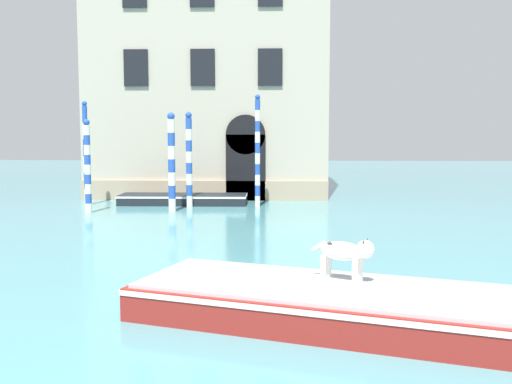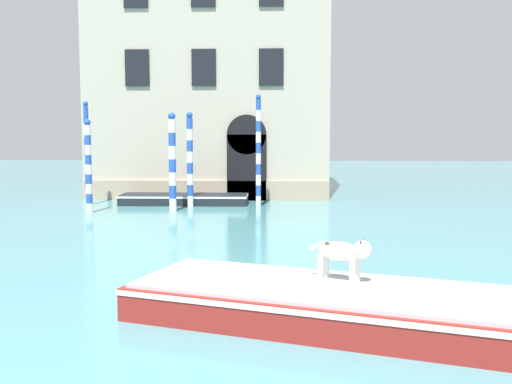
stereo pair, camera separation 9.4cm
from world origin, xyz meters
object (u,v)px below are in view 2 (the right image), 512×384
object	(u,v)px
mooring_pole_0	(258,150)
mooring_pole_2	(87,153)
mooring_pole_1	(88,166)
mooring_pole_4	(172,162)
mooring_pole_3	(190,159)
boat_foreground	(344,305)
boat_moored_near_palazzo	(184,199)
dog_on_deck	(343,252)

from	to	relation	value
mooring_pole_0	mooring_pole_2	xyz separation A→B (m)	(-6.91, 0.05, -0.12)
mooring_pole_0	mooring_pole_1	distance (m)	6.51
mooring_pole_4	mooring_pole_3	bearing A→B (deg)	73.19
mooring_pole_1	boat_foreground	bearing A→B (deg)	-56.92
mooring_pole_1	mooring_pole_4	xyz separation A→B (m)	(2.98, 0.56, 0.13)
mooring_pole_0	mooring_pole_2	size ratio (longest dim) A/B	1.06
mooring_pole_0	mooring_pole_4	world-z (taller)	mooring_pole_0
mooring_pole_2	mooring_pole_4	size ratio (longest dim) A/B	1.14
boat_moored_near_palazzo	mooring_pole_2	world-z (taller)	mooring_pole_2
boat_foreground	mooring_pole_2	xyz separation A→B (m)	(-8.90, 14.70, 1.80)
boat_moored_near_palazzo	mooring_pole_1	distance (m)	4.42
mooring_pole_1	mooring_pole_2	size ratio (longest dim) A/B	0.82
boat_foreground	dog_on_deck	world-z (taller)	dog_on_deck
mooring_pole_0	mooring_pole_4	size ratio (longest dim) A/B	1.21
boat_foreground	dog_on_deck	size ratio (longest dim) A/B	7.30
boat_foreground	mooring_pole_1	xyz separation A→B (m)	(-8.08, 12.40, 1.42)
boat_moored_near_palazzo	mooring_pole_4	world-z (taller)	mooring_pole_4
mooring_pole_2	mooring_pole_3	bearing A→B (deg)	-4.34
mooring_pole_1	mooring_pole_2	bearing A→B (deg)	109.64
mooring_pole_1	mooring_pole_2	xyz separation A→B (m)	(-0.82, 2.30, 0.38)
boat_foreground	mooring_pole_4	bearing A→B (deg)	129.55
boat_foreground	mooring_pole_4	xyz separation A→B (m)	(-5.10, 12.96, 1.55)
boat_moored_near_palazzo	mooring_pole_0	distance (m)	3.73
dog_on_deck	mooring_pole_4	world-z (taller)	mooring_pole_4
mooring_pole_3	mooring_pole_4	world-z (taller)	mooring_pole_3
mooring_pole_4	mooring_pole_1	bearing A→B (deg)	-169.31
boat_moored_near_palazzo	mooring_pole_4	distance (m)	2.82
boat_moored_near_palazzo	mooring_pole_0	bearing A→B (deg)	-11.92
boat_moored_near_palazzo	mooring_pole_0	xyz separation A→B (m)	(3.08, -0.61, 2.01)
mooring_pole_2	mooring_pole_4	world-z (taller)	mooring_pole_2
boat_moored_near_palazzo	mooring_pole_0	world-z (taller)	mooring_pole_0
mooring_pole_2	boat_foreground	bearing A→B (deg)	-58.81
dog_on_deck	mooring_pole_2	world-z (taller)	mooring_pole_2
boat_foreground	mooring_pole_0	bearing A→B (deg)	115.80
mooring_pole_3	mooring_pole_2	bearing A→B (deg)	175.66
dog_on_deck	mooring_pole_4	bearing A→B (deg)	141.01
mooring_pole_1	mooring_pole_3	size ratio (longest dim) A/B	0.91
boat_foreground	boat_moored_near_palazzo	size ratio (longest dim) A/B	1.35
mooring_pole_1	mooring_pole_3	xyz separation A→B (m)	(3.40, 1.98, 0.16)
boat_moored_near_palazzo	mooring_pole_2	size ratio (longest dim) A/B	1.25
mooring_pole_2	mooring_pole_0	bearing A→B (deg)	-0.40
mooring_pole_3	mooring_pole_4	xyz separation A→B (m)	(-0.43, -1.42, -0.03)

